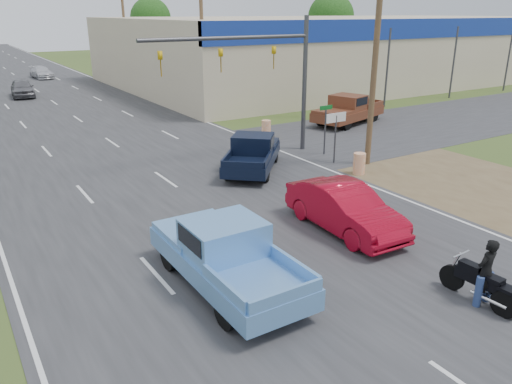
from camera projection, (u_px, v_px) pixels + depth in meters
main_road at (54, 103)px, 41.63m from camera, size 15.00×180.00×0.02m
cross_road at (150, 169)px, 24.13m from camera, size 120.00×10.00×0.02m
dirt_verge at (436, 174)px, 23.28m from camera, size 8.00×18.00×0.01m
big_box_store at (346, 48)px, 56.48m from camera, size 50.00×28.10×6.60m
utility_pole_1 at (376, 54)px, 23.10m from camera, size 2.00×0.28×10.00m
utility_pole_2 at (202, 38)px, 37.42m from camera, size 2.00×0.28×10.00m
utility_pole_3 at (125, 30)px, 51.74m from camera, size 2.00×0.28×10.00m
tree_3 at (331, 17)px, 90.94m from camera, size 8.40×8.40×10.40m
tree_5 at (151, 18)px, 98.41m from camera, size 7.98×7.98×9.88m
barrel_0 at (359, 164)px, 23.20m from camera, size 0.56×0.56×1.00m
barrel_1 at (266, 129)px, 30.16m from camera, size 0.56×0.56×1.00m
lane_sign at (336, 126)px, 24.41m from camera, size 1.20×0.08×2.52m
street_name_sign at (325, 125)px, 26.00m from camera, size 0.80×0.08×2.61m
signal_mast at (262, 62)px, 24.62m from camera, size 9.12×0.40×7.00m
red_convertible at (345, 209)px, 17.06m from camera, size 1.93×4.98×1.62m
motorcycle at (486, 287)px, 12.77m from camera, size 0.70×2.27×1.15m
rider at (486, 274)px, 12.69m from camera, size 0.65×0.45×1.73m
blue_pickup at (224, 253)px, 13.63m from camera, size 2.20×5.72×1.90m
navy_pickup at (253, 152)px, 23.69m from camera, size 4.94×5.21×1.72m
brown_pickup at (347, 109)px, 33.41m from camera, size 6.27×3.86×1.95m
distant_car_grey at (22, 88)px, 44.13m from camera, size 2.21×4.68×1.55m
distant_car_silver at (42, 73)px, 56.48m from camera, size 2.18×4.57×1.28m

